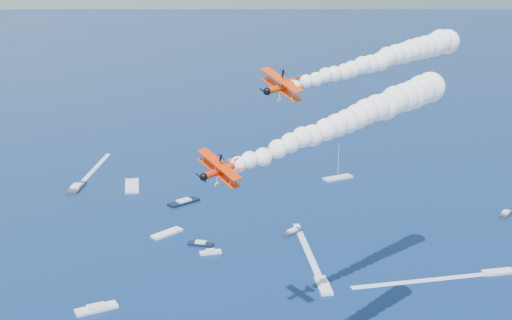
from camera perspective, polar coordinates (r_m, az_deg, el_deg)
biplane_lead at (r=120.14m, az=2.23°, el=6.13°), size 10.11×12.14×8.93m
biplane_trail at (r=88.45m, az=-3.01°, el=-0.88°), size 8.32×9.79×7.19m
smoke_trail_lead at (r=138.98m, az=10.28°, el=8.22°), size 53.21×24.30×9.42m
smoke_trail_trail at (r=106.59m, az=7.61°, el=3.25°), size 53.48×29.99×9.42m
spectator_boats at (r=207.97m, az=-10.83°, el=-7.00°), size 228.21×181.16×0.70m
boat_wakes at (r=198.49m, az=-3.93°, el=-8.04°), size 142.13×173.43×0.04m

